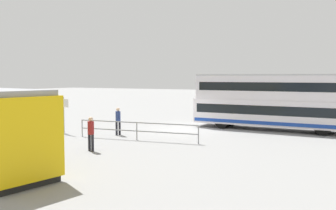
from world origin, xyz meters
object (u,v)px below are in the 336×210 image
at_px(double_decker_bus, 276,102).
at_px(pedestrian_crossing, 91,131).
at_px(info_sign, 63,108).
at_px(pedestrian_near_railing, 118,119).

height_order(double_decker_bus, pedestrian_crossing, double_decker_bus).
bearing_deg(pedestrian_crossing, double_decker_bus, -118.96).
height_order(pedestrian_crossing, info_sign, info_sign).
bearing_deg(double_decker_bus, pedestrian_near_railing, 39.73).
relative_size(double_decker_bus, pedestrian_near_railing, 6.62).
relative_size(pedestrian_crossing, info_sign, 0.73).
bearing_deg(pedestrian_near_railing, info_sign, 14.41).
distance_m(double_decker_bus, pedestrian_near_railing, 11.16).
distance_m(pedestrian_near_railing, info_sign, 3.91).
bearing_deg(pedestrian_near_railing, double_decker_bus, -140.27).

